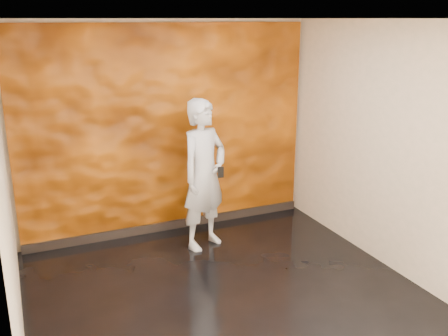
# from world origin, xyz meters

# --- Properties ---
(room) EXTENTS (4.02, 4.02, 2.81)m
(room) POSITION_xyz_m (0.00, 0.00, 1.40)
(room) COLOR black
(room) RESTS_ON ground
(feature_wall) EXTENTS (3.90, 0.06, 2.75)m
(feature_wall) POSITION_xyz_m (0.00, 1.96, 1.38)
(feature_wall) COLOR #C7610B
(feature_wall) RESTS_ON ground
(baseboard) EXTENTS (3.90, 0.04, 0.12)m
(baseboard) POSITION_xyz_m (0.00, 1.92, 0.06)
(baseboard) COLOR black
(baseboard) RESTS_ON ground
(man) EXTENTS (0.82, 0.70, 1.89)m
(man) POSITION_xyz_m (0.23, 1.27, 0.95)
(man) COLOR #999CA6
(man) RESTS_ON ground
(phone) EXTENTS (0.08, 0.02, 0.14)m
(phone) POSITION_xyz_m (0.36, 1.04, 1.03)
(phone) COLOR black
(phone) RESTS_ON man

